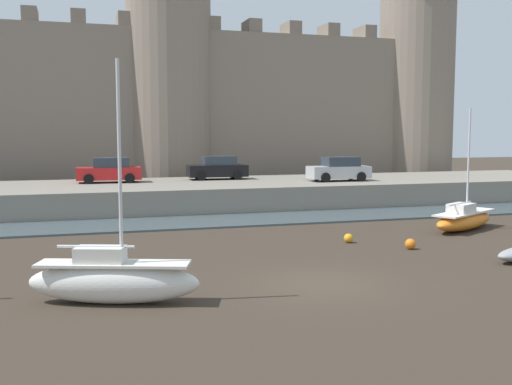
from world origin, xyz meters
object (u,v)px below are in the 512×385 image
at_px(sailboat_foreground_left, 113,279).
at_px(car_quay_west, 109,171).
at_px(mooring_buoy_mid_mud, 348,238).
at_px(car_quay_centre_west, 218,168).
at_px(sailboat_midflat_right, 464,219).
at_px(mooring_buoy_near_channel, 410,244).
at_px(car_quay_east, 339,169).

relative_size(sailboat_foreground_left, car_quay_west, 1.65).
bearing_deg(mooring_buoy_mid_mud, car_quay_centre_west, 96.32).
xyz_separation_m(sailboat_midflat_right, mooring_buoy_near_channel, (-5.15, -3.59, -0.33)).
height_order(mooring_buoy_mid_mud, car_quay_east, car_quay_east).
distance_m(mooring_buoy_mid_mud, mooring_buoy_near_channel, 2.75).
bearing_deg(car_quay_east, sailboat_midflat_right, -83.50).
xyz_separation_m(sailboat_foreground_left, mooring_buoy_mid_mud, (10.40, 6.57, -0.49)).
relative_size(mooring_buoy_mid_mud, car_quay_west, 0.10).
bearing_deg(car_quay_centre_west, mooring_buoy_mid_mud, -83.68).
distance_m(sailboat_foreground_left, sailboat_midflat_right, 19.16).
distance_m(mooring_buoy_near_channel, car_quay_west, 21.69).
relative_size(car_quay_west, car_quay_centre_west, 1.00).
distance_m(sailboat_midflat_right, car_quay_east, 12.02).
distance_m(sailboat_midflat_right, car_quay_centre_west, 17.97).
xyz_separation_m(mooring_buoy_near_channel, car_quay_west, (-11.07, 18.53, 2.10)).
bearing_deg(mooring_buoy_mid_mud, car_quay_east, 67.15).
relative_size(sailboat_foreground_left, mooring_buoy_mid_mud, 16.85).
distance_m(mooring_buoy_mid_mud, car_quay_west, 19.01).
height_order(sailboat_foreground_left, mooring_buoy_near_channel, sailboat_foreground_left).
distance_m(mooring_buoy_mid_mud, car_quay_east, 14.63).
bearing_deg(sailboat_midflat_right, mooring_buoy_near_channel, -145.16).
bearing_deg(mooring_buoy_mid_mud, sailboat_foreground_left, -147.71).
bearing_deg(car_quay_centre_west, sailboat_foreground_left, -109.80).
bearing_deg(mooring_buoy_near_channel, car_quay_centre_west, 100.96).
distance_m(sailboat_foreground_left, car_quay_east, 25.61).
bearing_deg(car_quay_centre_west, sailboat_midflat_right, -60.31).
relative_size(sailboat_midflat_right, mooring_buoy_near_channel, 13.58).
height_order(sailboat_foreground_left, sailboat_midflat_right, sailboat_foreground_left).
distance_m(sailboat_foreground_left, mooring_buoy_near_channel, 13.03).
height_order(car_quay_centre_west, car_quay_east, same).
height_order(sailboat_midflat_right, car_quay_east, sailboat_midflat_right).
bearing_deg(sailboat_foreground_left, mooring_buoy_mid_mud, 32.29).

